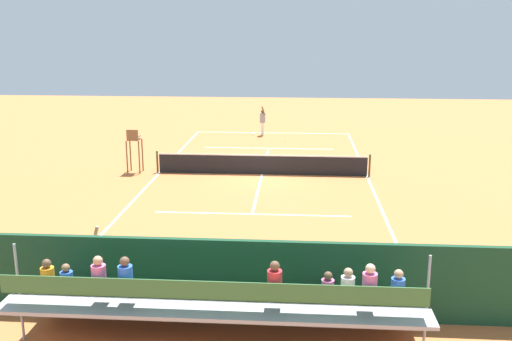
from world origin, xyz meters
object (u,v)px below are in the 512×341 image
tennis_racket (253,134)px  line_judge (92,261)px  tennis_player (263,120)px  tennis_ball_far (251,146)px  tennis_ball_near (285,141)px  tennis_net (262,164)px  equipment_bag (256,298)px  bleacher_stand (220,305)px  courtside_bench (333,285)px  umpire_chair (134,146)px

tennis_racket → line_judge: size_ratio=0.29×
tennis_player → tennis_ball_far: 3.62m
tennis_ball_far → tennis_ball_near: bearing=-144.2°
tennis_net → tennis_ball_far: (1.05, -6.60, -0.47)m
equipment_bag → tennis_ball_near: 21.43m
bleacher_stand → tennis_ball_near: bearing=-92.2°
tennis_net → courtside_bench: size_ratio=5.72×
tennis_net → umpire_chair: size_ratio=4.81×
tennis_ball_far → courtside_bench: bearing=100.6°
equipment_bag → tennis_player: tennis_player is taller
umpire_chair → tennis_player: bearing=-119.0°
tennis_ball_far → tennis_racket: bearing=-87.1°
courtside_bench → tennis_net: bearing=-78.7°
courtside_bench → tennis_racket: size_ratio=3.19×
tennis_ball_far → line_judge: line_judge is taller
umpire_chair → tennis_racket: 11.71m
umpire_chair → line_judge: umpire_chair is taller
umpire_chair → tennis_racket: size_ratio=3.79×
tennis_net → umpire_chair: umpire_chair is taller
courtside_bench → tennis_ball_far: size_ratio=27.27×
courtside_bench → line_judge: size_ratio=0.93×
equipment_bag → tennis_ball_near: (-0.24, -21.43, -0.15)m
umpire_chair → tennis_ball_far: size_ratio=32.42×
tennis_player → tennis_net: bearing=93.4°
bleacher_stand → tennis_ball_near: (-0.90, -23.42, -0.95)m
umpire_chair → tennis_player: (-5.60, -10.12, -0.30)m
tennis_net → line_judge: size_ratio=5.35×
tennis_ball_near → umpire_chair: bearing=48.6°
line_judge → tennis_net: bearing=-105.3°
equipment_bag → line_judge: size_ratio=0.47×
tennis_ball_far → tennis_player: bearing=-97.4°
umpire_chair → tennis_ball_near: umpire_chair is taller
tennis_racket → line_judge: (2.37, 23.73, 1.00)m
courtside_bench → line_judge: 6.30m
tennis_player → tennis_ball_near: 2.73m
equipment_bag → umpire_chair: bearing=-62.7°
bleacher_stand → tennis_ball_far: 22.04m
bleacher_stand → umpire_chair: (6.23, -15.33, 0.34)m
umpire_chair → tennis_player: 11.57m
tennis_racket → tennis_ball_far: size_ratio=8.56×
tennis_player → bleacher_stand: bearing=91.4°
tennis_net → tennis_player: tennis_player is taller
tennis_racket → umpire_chair: bearing=64.8°
tennis_net → tennis_racket: size_ratio=18.24×
tennis_player → tennis_ball_near: size_ratio=29.18×
equipment_bag → tennis_ball_far: equipment_bag is taller
equipment_bag → tennis_player: size_ratio=0.47×
equipment_bag → tennis_player: 23.51m
umpire_chair → bleacher_stand: bearing=112.1°
bleacher_stand → umpire_chair: bearing=-67.9°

